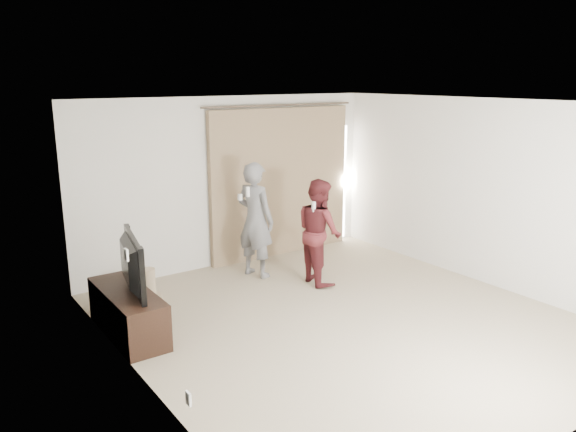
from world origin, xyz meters
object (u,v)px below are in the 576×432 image
Objects in this scene: person_woman at (319,231)px; tv at (124,264)px; tv_console at (128,313)px; person_man at (255,220)px.

tv is at bearing -177.98° from person_woman.
tv_console is 2.88m from person_woman.
person_woman is (0.60, -0.74, -0.10)m from person_man.
person_woman is (2.84, 0.10, 0.49)m from tv_console.
tv_console is at bearing -177.98° from person_woman.
tv_console is at bearing 0.00° from tv.
person_man is at bearing 129.00° from person_woman.
person_man is (2.24, 0.84, 0.59)m from tv_console.
person_man is (2.24, 0.84, 0.00)m from tv.
tv is 0.74× the size of person_woman.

